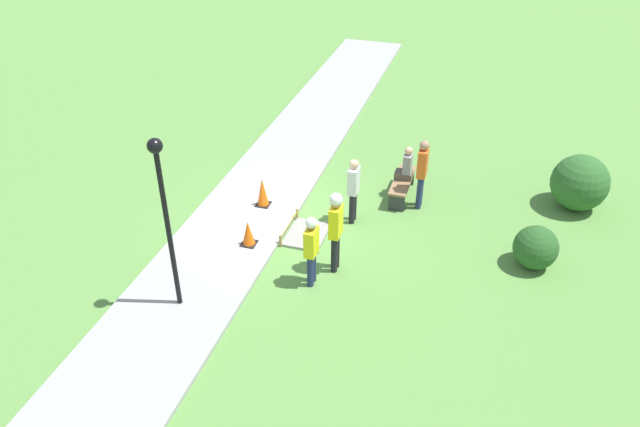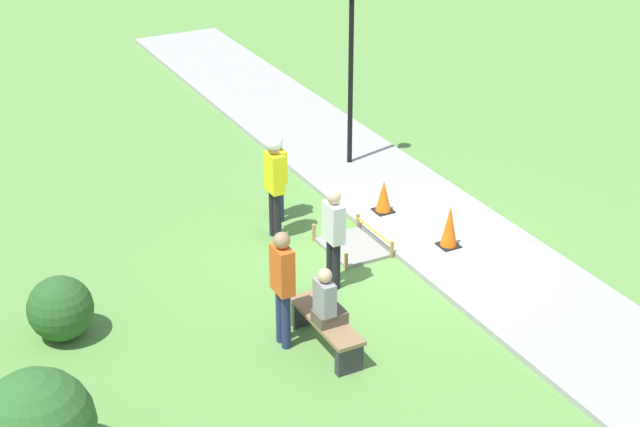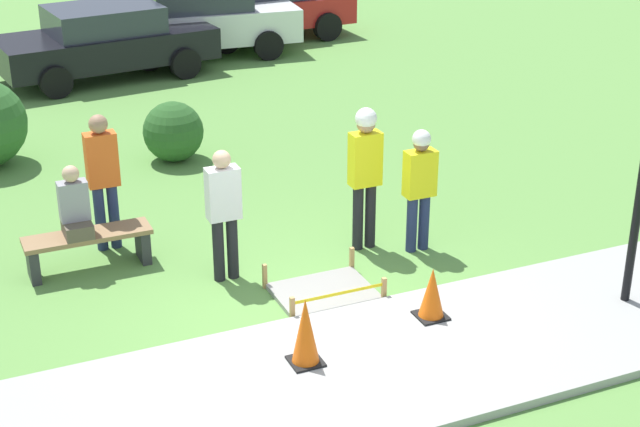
# 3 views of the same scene
# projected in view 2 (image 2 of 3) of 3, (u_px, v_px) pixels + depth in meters

# --- Properties ---
(ground_plane) EXTENTS (60.00, 60.00, 0.00)m
(ground_plane) POSITION_uv_depth(u_px,v_px,m) (390.00, 253.00, 16.80)
(ground_plane) COLOR #5B8E42
(sidewalk) EXTENTS (28.00, 2.44, 0.10)m
(sidewalk) POSITION_uv_depth(u_px,v_px,m) (449.00, 235.00, 17.28)
(sidewalk) COLOR #9E9E99
(sidewalk) RESTS_ON ground_plane
(wet_concrete_patch) EXTENTS (1.22, 0.94, 0.32)m
(wet_concrete_patch) POSITION_uv_depth(u_px,v_px,m) (352.00, 247.00, 16.92)
(wet_concrete_patch) COLOR gray
(wet_concrete_patch) RESTS_ON ground_plane
(traffic_cone_near_patch) EXTENTS (0.34, 0.34, 0.75)m
(traffic_cone_near_patch) POSITION_uv_depth(u_px,v_px,m) (450.00, 227.00, 16.66)
(traffic_cone_near_patch) COLOR black
(traffic_cone_near_patch) RESTS_ON sidewalk
(traffic_cone_far_patch) EXTENTS (0.34, 0.34, 0.61)m
(traffic_cone_far_patch) POSITION_uv_depth(u_px,v_px,m) (384.00, 196.00, 17.88)
(traffic_cone_far_patch) COLOR black
(traffic_cone_far_patch) RESTS_ON sidewalk
(park_bench) EXTENTS (1.58, 0.44, 0.50)m
(park_bench) POSITION_uv_depth(u_px,v_px,m) (326.00, 327.00, 14.12)
(park_bench) COLOR #2D2D33
(park_bench) RESTS_ON ground_plane
(person_seated_on_bench) EXTENTS (0.36, 0.44, 0.89)m
(person_seated_on_bench) POSITION_uv_depth(u_px,v_px,m) (327.00, 302.00, 13.79)
(person_seated_on_bench) COLOR brown
(person_seated_on_bench) RESTS_ON park_bench
(worker_supervisor) EXTENTS (0.40, 0.28, 1.93)m
(worker_supervisor) POSITION_uv_depth(u_px,v_px,m) (274.00, 177.00, 16.81)
(worker_supervisor) COLOR black
(worker_supervisor) RESTS_ON ground_plane
(worker_assistant) EXTENTS (0.40, 0.24, 1.66)m
(worker_assistant) POSITION_uv_depth(u_px,v_px,m) (277.00, 170.00, 17.52)
(worker_assistant) COLOR navy
(worker_assistant) RESTS_ON ground_plane
(bystander_in_orange_shirt) EXTENTS (0.40, 0.24, 1.84)m
(bystander_in_orange_shirt) POSITION_uv_depth(u_px,v_px,m) (283.00, 282.00, 13.87)
(bystander_in_orange_shirt) COLOR navy
(bystander_in_orange_shirt) RESTS_ON ground_plane
(bystander_in_gray_shirt) EXTENTS (0.40, 0.22, 1.69)m
(bystander_in_gray_shirt) POSITION_uv_depth(u_px,v_px,m) (334.00, 233.00, 15.41)
(bystander_in_gray_shirt) COLOR black
(bystander_in_gray_shirt) RESTS_ON ground_plane
(lamppost_near) EXTENTS (0.28, 0.28, 3.67)m
(lamppost_near) POSITION_uv_depth(u_px,v_px,m) (351.00, 47.00, 18.97)
(lamppost_near) COLOR black
(lamppost_near) RESTS_ON sidewalk
(shrub_rounded_near) EXTENTS (0.97, 0.97, 0.97)m
(shrub_rounded_near) POSITION_uv_depth(u_px,v_px,m) (60.00, 308.00, 14.30)
(shrub_rounded_near) COLOR #285623
(shrub_rounded_near) RESTS_ON ground_plane
(shrub_rounded_mid) EXTENTS (1.41, 1.41, 1.41)m
(shrub_rounded_mid) POSITION_uv_depth(u_px,v_px,m) (37.00, 426.00, 11.57)
(shrub_rounded_mid) COLOR #2D6028
(shrub_rounded_mid) RESTS_ON ground_plane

